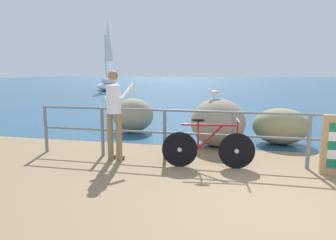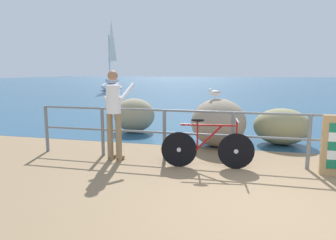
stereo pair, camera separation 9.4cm
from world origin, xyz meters
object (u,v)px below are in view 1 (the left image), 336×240
Objects in this scene: breakwater_boulder_left at (133,115)px; breakwater_boulder_right at (281,126)px; breakwater_boulder_main at (218,122)px; bicycle at (208,147)px; person_at_railing at (114,111)px; seagull at (214,93)px; sailboat at (107,83)px.

breakwater_boulder_left reaches higher than breakwater_boulder_right.
breakwater_boulder_main reaches higher than breakwater_boulder_right.
breakwater_boulder_right is (4.03, -0.68, -0.05)m from breakwater_boulder_left.
bicycle is at bearing -49.99° from breakwater_boulder_left.
person_at_railing is 5.20× the size of seagull.
breakwater_boulder_right is at bearing -9.61° from breakwater_boulder_left.
person_at_railing reaches higher than breakwater_boulder_main.
breakwater_boulder_right is (1.48, 0.53, -0.12)m from breakwater_boulder_main.
breakwater_boulder_left is 2.83m from seagull.
breakwater_boulder_left is at bearing 22.16° from person_at_railing.
breakwater_boulder_right is at bearing 172.16° from sailboat.
person_at_railing is 22.14m from sailboat.
breakwater_boulder_left is 4.09m from breakwater_boulder_right.
breakwater_boulder_main is (0.05, 1.77, 0.17)m from bicycle.
breakwater_boulder_left is at bearing 154.67° from breakwater_boulder_main.
sailboat is at bearing 111.42° from bicycle.
sailboat is (-11.00, 18.48, 0.14)m from breakwater_boulder_main.
bicycle is 2.00m from seagull.
breakwater_boulder_main is at bearing -25.33° from breakwater_boulder_left.
breakwater_boulder_main is 1.58m from breakwater_boulder_right.
person_at_railing reaches higher than bicycle.
bicycle is at bearing 82.96° from seagull.
person_at_railing is 0.29× the size of sailboat.
seagull is (-0.10, 0.02, 0.70)m from breakwater_boulder_main.
breakwater_boulder_main is 21.50m from sailboat.
breakwater_boulder_right is at bearing 49.32° from bicycle.
bicycle is at bearing 165.75° from sailboat.
person_at_railing is 1.25× the size of breakwater_boulder_main.
breakwater_boulder_left is (-2.50, 2.98, 0.10)m from bicycle.
bicycle is at bearing -123.71° from breakwater_boulder_right.
sailboat reaches higher than breakwater_boulder_left.
seagull reaches higher than breakwater_boulder_right.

